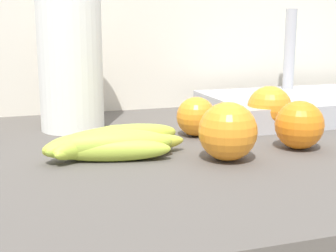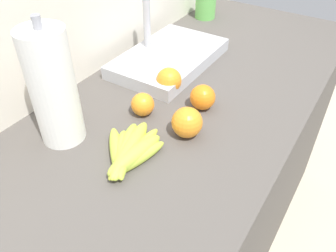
{
  "view_description": "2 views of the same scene",
  "coord_description": "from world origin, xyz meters",
  "px_view_note": "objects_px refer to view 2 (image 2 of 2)",
  "views": [
    {
      "loc": [
        -0.38,
        -0.68,
        1.09
      ],
      "look_at": [
        -0.16,
        -0.02,
        0.94
      ],
      "focal_mm": 51.79,
      "sensor_mm": 36.0,
      "label": 1
    },
    {
      "loc": [
        -0.71,
        -0.42,
        1.5
      ],
      "look_at": [
        -0.16,
        -0.07,
        0.97
      ],
      "focal_mm": 36.85,
      "sensor_mm": 36.0,
      "label": 2
    }
  ],
  "objects_px": {
    "orange_front": "(169,80)",
    "paper_towel_roll": "(53,88)",
    "orange_back_right": "(143,104)",
    "orange_right": "(203,97)",
    "mug": "(205,6)",
    "sink_basin": "(169,57)",
    "banana_bunch": "(129,152)",
    "orange_far_right": "(187,122)"
  },
  "relations": [
    {
      "from": "mug",
      "to": "banana_bunch",
      "type": "bearing_deg",
      "value": -163.53
    },
    {
      "from": "orange_far_right",
      "to": "mug",
      "type": "relative_size",
      "value": 0.83
    },
    {
      "from": "orange_back_right",
      "to": "orange_front",
      "type": "distance_m",
      "value": 0.14
    },
    {
      "from": "banana_bunch",
      "to": "mug",
      "type": "relative_size",
      "value": 2.21
    },
    {
      "from": "mug",
      "to": "orange_back_right",
      "type": "bearing_deg",
      "value": -165.54
    },
    {
      "from": "orange_back_right",
      "to": "orange_front",
      "type": "xyz_separation_m",
      "value": [
        0.14,
        0.0,
        0.01
      ]
    },
    {
      "from": "orange_right",
      "to": "mug",
      "type": "height_order",
      "value": "mug"
    },
    {
      "from": "banana_bunch",
      "to": "sink_basin",
      "type": "xyz_separation_m",
      "value": [
        0.46,
        0.17,
        0.0
      ]
    },
    {
      "from": "orange_front",
      "to": "paper_towel_roll",
      "type": "relative_size",
      "value": 0.24
    },
    {
      "from": "sink_basin",
      "to": "paper_towel_roll",
      "type": "bearing_deg",
      "value": 177.69
    },
    {
      "from": "orange_front",
      "to": "orange_far_right",
      "type": "xyz_separation_m",
      "value": [
        -0.15,
        -0.15,
        0.0
      ]
    },
    {
      "from": "orange_far_right",
      "to": "mug",
      "type": "height_order",
      "value": "mug"
    },
    {
      "from": "orange_back_right",
      "to": "orange_right",
      "type": "bearing_deg",
      "value": -47.41
    },
    {
      "from": "banana_bunch",
      "to": "orange_front",
      "type": "relative_size",
      "value": 2.76
    },
    {
      "from": "orange_right",
      "to": "orange_back_right",
      "type": "bearing_deg",
      "value": 132.59
    },
    {
      "from": "orange_front",
      "to": "paper_towel_roll",
      "type": "bearing_deg",
      "value": 160.66
    },
    {
      "from": "paper_towel_roll",
      "to": "mug",
      "type": "bearing_deg",
      "value": 4.45
    },
    {
      "from": "orange_front",
      "to": "sink_basin",
      "type": "xyz_separation_m",
      "value": [
        0.15,
        0.1,
        -0.02
      ]
    },
    {
      "from": "paper_towel_roll",
      "to": "mug",
      "type": "relative_size",
      "value": 3.31
    },
    {
      "from": "orange_far_right",
      "to": "orange_front",
      "type": "bearing_deg",
      "value": 45.09
    },
    {
      "from": "orange_front",
      "to": "sink_basin",
      "type": "bearing_deg",
      "value": 32.58
    },
    {
      "from": "orange_far_right",
      "to": "sink_basin",
      "type": "relative_size",
      "value": 0.2
    },
    {
      "from": "orange_far_right",
      "to": "mug",
      "type": "distance_m",
      "value": 0.82
    },
    {
      "from": "orange_right",
      "to": "sink_basin",
      "type": "bearing_deg",
      "value": 52.43
    },
    {
      "from": "orange_right",
      "to": "mug",
      "type": "bearing_deg",
      "value": 27.14
    },
    {
      "from": "paper_towel_roll",
      "to": "orange_back_right",
      "type": "bearing_deg",
      "value": -31.65
    },
    {
      "from": "orange_right",
      "to": "orange_far_right",
      "type": "distance_m",
      "value": 0.13
    },
    {
      "from": "paper_towel_roll",
      "to": "mug",
      "type": "xyz_separation_m",
      "value": [
        0.93,
        0.07,
        -0.1
      ]
    },
    {
      "from": "orange_back_right",
      "to": "banana_bunch",
      "type": "bearing_deg",
      "value": -155.12
    },
    {
      "from": "orange_right",
      "to": "banana_bunch",
      "type": "bearing_deg",
      "value": 169.79
    },
    {
      "from": "paper_towel_roll",
      "to": "orange_far_right",
      "type": "bearing_deg",
      "value": -56.32
    },
    {
      "from": "banana_bunch",
      "to": "paper_towel_roll",
      "type": "relative_size",
      "value": 0.67
    },
    {
      "from": "orange_front",
      "to": "orange_far_right",
      "type": "relative_size",
      "value": 0.96
    },
    {
      "from": "orange_far_right",
      "to": "banana_bunch",
      "type": "bearing_deg",
      "value": 154.21
    },
    {
      "from": "orange_back_right",
      "to": "orange_front",
      "type": "height_order",
      "value": "orange_front"
    },
    {
      "from": "orange_back_right",
      "to": "orange_far_right",
      "type": "distance_m",
      "value": 0.15
    },
    {
      "from": "sink_basin",
      "to": "mug",
      "type": "distance_m",
      "value": 0.46
    },
    {
      "from": "orange_back_right",
      "to": "orange_far_right",
      "type": "relative_size",
      "value": 0.81
    },
    {
      "from": "orange_back_right",
      "to": "orange_right",
      "type": "relative_size",
      "value": 0.9
    },
    {
      "from": "paper_towel_roll",
      "to": "sink_basin",
      "type": "relative_size",
      "value": 0.78
    },
    {
      "from": "orange_right",
      "to": "mug",
      "type": "distance_m",
      "value": 0.7
    },
    {
      "from": "orange_far_right",
      "to": "orange_right",
      "type": "bearing_deg",
      "value": 10.15
    }
  ]
}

